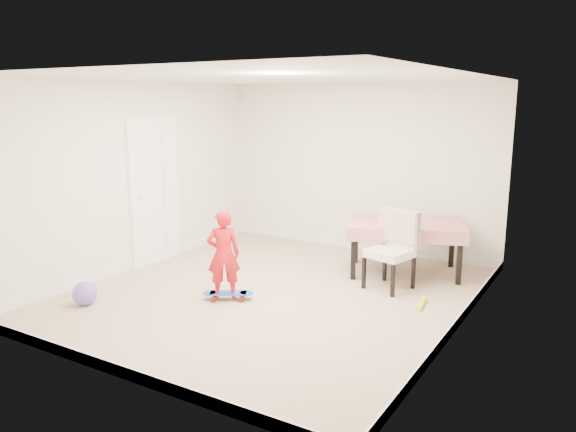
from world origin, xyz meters
The scene contains 17 objects.
ground centered at (0.00, 0.00, 0.00)m, with size 5.00×5.00×0.00m, color tan.
ceiling centered at (0.00, 0.00, 2.58)m, with size 4.50×5.00×0.04m, color silver.
wall_back centered at (0.00, 2.48, 1.30)m, with size 4.50×0.04×2.60m, color silver.
wall_front centered at (0.00, -2.48, 1.30)m, with size 4.50×0.04×2.60m, color silver.
wall_left centered at (-2.23, 0.00, 1.30)m, with size 0.04×5.00×2.60m, color silver.
wall_right centered at (2.23, 0.00, 1.30)m, with size 0.04×5.00×2.60m, color silver.
door centered at (-2.22, 0.30, 1.02)m, with size 0.10×0.94×2.11m, color white.
baseboard_back centered at (0.00, 2.49, 0.06)m, with size 4.50×0.02×0.12m, color white.
baseboard_front centered at (0.00, -2.49, 0.06)m, with size 4.50×0.02×0.12m, color white.
baseboard_left centered at (-2.24, 0.00, 0.06)m, with size 0.02×5.00×0.12m, color white.
baseboard_right centered at (2.24, 0.00, 0.06)m, with size 0.02×5.00×0.12m, color white.
dining_table centered at (1.10, 1.63, 0.36)m, with size 1.54×0.97×0.72m, color red, non-canonical shape.
dining_chair centered at (1.16, 0.90, 0.50)m, with size 0.54×0.62×0.99m, color white, non-canonical shape.
skateboard centered at (-0.33, -0.47, 0.05)m, with size 0.60×0.22×0.09m, color blue, non-canonical shape.
child centered at (-0.36, -0.51, 0.53)m, with size 0.39×0.25×1.07m, color red.
balloon centered at (-1.65, -1.47, 0.14)m, with size 0.28×0.28×0.28m, color #7452C7.
foam_toy centered at (1.72, 0.52, 0.03)m, with size 0.06×0.06×0.40m, color yellow.
Camera 1 is at (3.56, -5.56, 2.35)m, focal length 35.00 mm.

